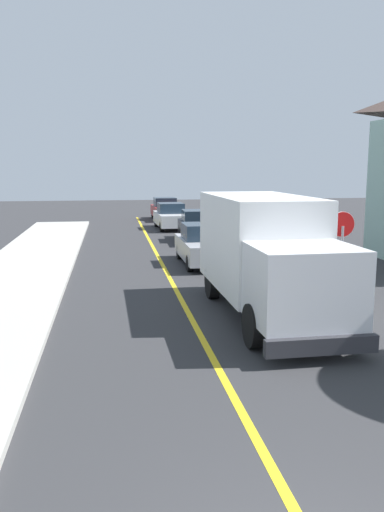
% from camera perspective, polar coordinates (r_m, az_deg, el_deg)
% --- Properties ---
extents(centre_line_yellow, '(0.16, 56.00, 0.01)m').
position_cam_1_polar(centre_line_yellow, '(14.54, -0.36, -6.25)').
color(centre_line_yellow, gold).
rests_on(centre_line_yellow, ground).
extents(box_truck, '(2.49, 7.21, 3.20)m').
position_cam_1_polar(box_truck, '(14.26, 8.01, 0.59)').
color(box_truck, white).
rests_on(box_truck, ground).
extents(parked_car_near, '(1.84, 4.42, 1.67)m').
position_cam_1_polar(parked_car_near, '(21.65, 1.22, 1.17)').
color(parked_car_near, '#B7B7BC').
rests_on(parked_car_near, ground).
extents(parked_car_mid, '(1.95, 4.46, 1.67)m').
position_cam_1_polar(parked_car_mid, '(28.42, 0.64, 3.22)').
color(parked_car_mid, black).
rests_on(parked_car_mid, ground).
extents(parked_car_far, '(1.95, 4.46, 1.67)m').
position_cam_1_polar(parked_car_far, '(34.08, -2.31, 4.29)').
color(parked_car_far, silver).
rests_on(parked_car_far, ground).
extents(parked_car_furthest, '(1.91, 4.44, 1.67)m').
position_cam_1_polar(parked_car_furthest, '(40.04, -2.93, 5.09)').
color(parked_car_furthest, maroon).
rests_on(parked_car_furthest, ground).
extents(stop_sign, '(0.80, 0.10, 2.65)m').
position_cam_1_polar(stop_sign, '(16.76, 15.98, 1.97)').
color(stop_sign, gray).
rests_on(stop_sign, ground).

